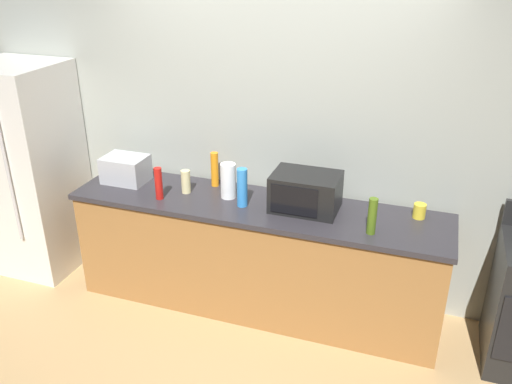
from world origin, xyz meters
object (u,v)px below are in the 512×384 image
bottle_dish_soap (215,169)px  bottle_spray_cleaner (242,188)px  refrigerator (29,169)px  paper_towel_roll (228,181)px  toaster_oven (126,169)px  bottle_olive_oil (372,216)px  mug_yellow (419,211)px  bottle_hand_soap (186,182)px  bottle_hot_sauce (159,183)px  microwave (306,192)px

bottle_dish_soap → bottle_spray_cleaner: bearing=-38.9°
refrigerator → paper_towel_roll: size_ratio=6.67×
toaster_oven → bottle_olive_oil: bearing=-6.3°
bottle_spray_cleaner → mug_yellow: size_ratio=2.76×
toaster_oven → bottle_hand_soap: 0.55m
bottle_hand_soap → bottle_dish_soap: bottle_dish_soap is taller
bottle_hand_soap → mug_yellow: bearing=5.1°
bottle_hand_soap → toaster_oven: bearing=175.9°
toaster_oven → bottle_hand_soap: bearing=-4.1°
toaster_oven → bottle_hand_soap: size_ratio=1.86×
bottle_hand_soap → mug_yellow: bottle_hand_soap is taller
toaster_oven → bottle_spray_cleaner: size_ratio=1.17×
toaster_oven → mug_yellow: toaster_oven is taller
paper_towel_roll → bottle_spray_cleaner: size_ratio=0.93×
refrigerator → bottle_dish_soap: 1.65m
paper_towel_roll → bottle_hot_sauce: (-0.48, -0.19, -0.01)m
refrigerator → mug_yellow: 3.21m
bottle_hot_sauce → bottle_hand_soap: (0.14, 0.17, -0.03)m
paper_towel_roll → bottle_olive_oil: size_ratio=1.06×
toaster_oven → mug_yellow: size_ratio=3.23×
toaster_oven → refrigerator: bearing=-176.3°
bottle_dish_soap → refrigerator: bearing=-172.5°
microwave → toaster_oven: microwave is taller
bottle_hot_sauce → bottle_hand_soap: bottle_hot_sauce is taller
bottle_dish_soap → mug_yellow: size_ratio=2.64×
bottle_hot_sauce → bottle_spray_cleaner: bearing=8.3°
bottle_hot_sauce → bottle_hand_soap: 0.22m
bottle_hot_sauce → microwave: bearing=10.1°
paper_towel_roll → bottle_hand_soap: paper_towel_roll is taller
paper_towel_roll → bottle_olive_oil: bearing=-10.8°
paper_towel_roll → mug_yellow: (1.39, 0.12, -0.08)m
bottle_hand_soap → bottle_olive_oil: bottle_olive_oil is taller
bottle_hot_sauce → bottle_dish_soap: bottle_dish_soap is taller
bottle_hot_sauce → bottle_olive_oil: bearing=-0.6°
refrigerator → toaster_oven: (0.92, 0.06, 0.10)m
refrigerator → bottle_dish_soap: refrigerator is taller
paper_towel_roll → mug_yellow: bearing=5.1°
paper_towel_roll → bottle_olive_oil: 1.12m
refrigerator → bottle_spray_cleaner: 1.97m
bottle_hot_sauce → paper_towel_roll: bearing=22.0°
bottle_hot_sauce → mug_yellow: (1.87, 0.32, -0.07)m
toaster_oven → bottle_olive_oil: (2.00, -0.22, 0.02)m
mug_yellow → toaster_oven: bearing=-177.1°
microwave → bottle_olive_oil: (0.50, -0.21, -0.01)m
paper_towel_roll → bottle_hand_soap: 0.34m
microwave → toaster_oven: size_ratio=1.41×
bottle_olive_oil → bottle_hand_soap: bearing=172.8°
refrigerator → mug_yellow: (3.20, 0.17, 0.05)m
bottle_dish_soap → bottle_hot_sauce: bearing=-130.1°
bottle_hand_soap → bottle_olive_oil: size_ratio=0.71×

